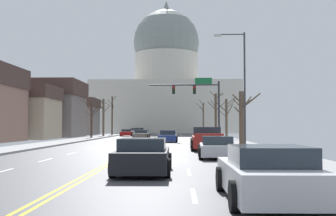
# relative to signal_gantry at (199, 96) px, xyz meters

# --- Properties ---
(ground) EXTENTS (20.00, 180.00, 0.20)m
(ground) POSITION_rel_signal_gantry_xyz_m (-5.41, -17.67, -5.05)
(ground) COLOR #47474C
(signal_gantry) EXTENTS (7.91, 0.41, 6.94)m
(signal_gantry) POSITION_rel_signal_gantry_xyz_m (0.00, 0.00, 0.00)
(signal_gantry) COLOR #28282D
(signal_gantry) RESTS_ON ground
(street_lamp_right) EXTENTS (2.42, 0.24, 8.79)m
(street_lamp_right) POSITION_rel_signal_gantry_xyz_m (2.50, -14.63, 0.23)
(street_lamp_right) COLOR #333338
(street_lamp_right) RESTS_ON ground
(capitol_building) EXTENTS (34.49, 21.78, 32.77)m
(capitol_building) POSITION_rel_signal_gantry_xyz_m (-5.41, 56.24, 6.69)
(capitol_building) COLOR beige
(capitol_building) RESTS_ON ground
(sedan_near_00) EXTENTS (2.04, 4.26, 1.23)m
(sedan_near_00) POSITION_rel_signal_gantry_xyz_m (-3.42, -3.05, -4.49)
(sedan_near_00) COLOR navy
(sedan_near_00) RESTS_ON ground
(sedan_near_01) EXTENTS (2.10, 4.35, 1.17)m
(sedan_near_01) POSITION_rel_signal_gantry_xyz_m (-0.14, -10.16, -4.50)
(sedan_near_01) COLOR #6B6056
(sedan_near_01) RESTS_ON ground
(pickup_truck_near_02) EXTENTS (2.42, 5.33, 1.61)m
(pickup_truck_near_02) POSITION_rel_signal_gantry_xyz_m (-0.28, -17.09, -4.34)
(pickup_truck_near_02) COLOR maroon
(pickup_truck_near_02) RESTS_ON ground
(sedan_near_03) EXTENTS (2.08, 4.37, 1.15)m
(sedan_near_03) POSITION_rel_signal_gantry_xyz_m (-0.26, -24.45, -4.52)
(sedan_near_03) COLOR silver
(sedan_near_03) RESTS_ON ground
(sedan_near_04) EXTENTS (2.04, 4.64, 1.27)m
(sedan_near_04) POSITION_rel_signal_gantry_xyz_m (-3.57, -31.76, -4.47)
(sedan_near_04) COLOR black
(sedan_near_04) RESTS_ON ground
(sedan_near_05) EXTENTS (2.12, 4.38, 1.26)m
(sedan_near_05) POSITION_rel_signal_gantry_xyz_m (-0.23, -37.26, -4.47)
(sedan_near_05) COLOR silver
(sedan_near_05) RESTS_ON ground
(sedan_oncoming_00) EXTENTS (2.06, 4.53, 1.14)m
(sedan_oncoming_00) POSITION_rel_signal_gantry_xyz_m (-7.17, 7.66, -4.52)
(sedan_oncoming_00) COLOR #6B6056
(sedan_oncoming_00) RESTS_ON ground
(sedan_oncoming_01) EXTENTS (2.06, 4.60, 1.12)m
(sedan_oncoming_01) POSITION_rel_signal_gantry_xyz_m (-10.74, 20.90, -4.53)
(sedan_oncoming_01) COLOR #B71414
(sedan_oncoming_01) RESTS_ON ground
(sedan_oncoming_02) EXTENTS (2.09, 4.44, 1.21)m
(sedan_oncoming_02) POSITION_rel_signal_gantry_xyz_m (-10.72, 33.41, -4.49)
(sedan_oncoming_02) COLOR silver
(sedan_oncoming_02) RESTS_ON ground
(sedan_oncoming_03) EXTENTS (2.14, 4.58, 1.23)m
(sedan_oncoming_03) POSITION_rel_signal_gantry_xyz_m (-10.73, 42.16, -4.48)
(sedan_oncoming_03) COLOR #6B6056
(sedan_oncoming_03) RESTS_ON ground
(flank_building_00) EXTENTS (9.03, 8.46, 6.77)m
(flank_building_00) POSITION_rel_signal_gantry_xyz_m (-22.14, 30.91, -1.63)
(flank_building_00) COLOR slate
(flank_building_00) RESTS_ON ground
(flank_building_01) EXTENTS (13.46, 9.92, 8.42)m
(flank_building_01) POSITION_rel_signal_gantry_xyz_m (-23.69, 15.73, -0.79)
(flank_building_01) COLOR slate
(flank_building_01) RESTS_ON ground
(flank_building_03) EXTENTS (10.78, 8.02, 6.73)m
(flank_building_03) POSITION_rel_signal_gantry_xyz_m (-23.34, 5.76, -1.65)
(flank_building_03) COLOR tan
(flank_building_03) RESTS_ON ground
(bare_tree_00) EXTENTS (2.57, 1.88, 5.06)m
(bare_tree_00) POSITION_rel_signal_gantry_xyz_m (3.40, 3.34, -2.31)
(bare_tree_00) COLOR brown
(bare_tree_00) RESTS_ON ground
(bare_tree_01) EXTENTS (1.94, 2.02, 6.60)m
(bare_tree_01) POSITION_rel_signal_gantry_xyz_m (-13.42, 22.65, -1.49)
(bare_tree_01) COLOR #423328
(bare_tree_01) RESTS_ON ground
(bare_tree_02) EXTENTS (2.50, 1.89, 6.54)m
(bare_tree_02) POSITION_rel_signal_gantry_xyz_m (3.11, 14.62, -1.63)
(bare_tree_02) COLOR #4C3D2D
(bare_tree_02) RESTS_ON ground
(bare_tree_03) EXTENTS (2.17, 2.20, 5.93)m
(bare_tree_03) POSITION_rel_signal_gantry_xyz_m (-13.78, 16.60, -1.87)
(bare_tree_03) COLOR brown
(bare_tree_03) RESTS_ON ground
(bare_tree_04) EXTENTS (2.26, 1.98, 4.29)m
(bare_tree_04) POSITION_rel_signal_gantry_xyz_m (2.70, -13.63, -2.66)
(bare_tree_04) COLOR brown
(bare_tree_04) RESTS_ON ground
(bare_tree_05) EXTENTS (2.24, 1.69, 5.74)m
(bare_tree_05) POSITION_rel_signal_gantry_xyz_m (-13.82, 8.09, -2.35)
(bare_tree_05) COLOR #423328
(bare_tree_05) RESTS_ON ground
(bare_tree_06) EXTENTS (1.63, 1.64, 6.66)m
(bare_tree_06) POSITION_rel_signal_gantry_xyz_m (2.46, 35.26, -1.64)
(bare_tree_06) COLOR brown
(bare_tree_06) RESTS_ON ground
(pedestrian_00) EXTENTS (0.35, 0.34, 1.71)m
(pedestrian_00) POSITION_rel_signal_gantry_xyz_m (3.38, -9.63, -3.97)
(pedestrian_00) COLOR #33333D
(pedestrian_00) RESTS_ON ground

